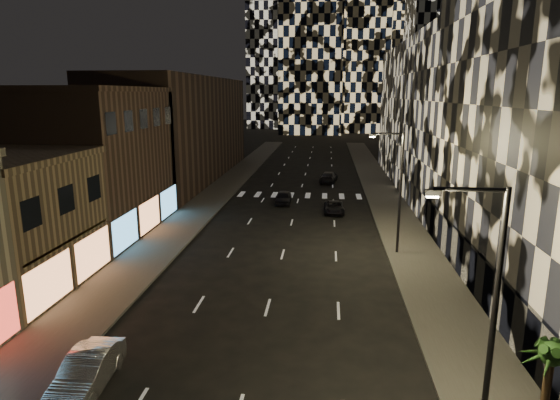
% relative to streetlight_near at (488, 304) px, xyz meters
% --- Properties ---
extents(sidewalk_left, '(4.00, 120.00, 0.15)m').
position_rel_streetlight_near_xyz_m(sidewalk_left, '(-18.35, 40.00, -5.28)').
color(sidewalk_left, '#47443F').
rests_on(sidewalk_left, ground).
extents(sidewalk_right, '(4.00, 120.00, 0.15)m').
position_rel_streetlight_near_xyz_m(sidewalk_right, '(1.65, 40.00, -5.28)').
color(sidewalk_right, '#47443F').
rests_on(sidewalk_right, ground).
extents(curb_left, '(0.20, 120.00, 0.15)m').
position_rel_streetlight_near_xyz_m(curb_left, '(-16.25, 40.00, -5.28)').
color(curb_left, '#4C4C47').
rests_on(curb_left, ground).
extents(curb_right, '(0.20, 120.00, 0.15)m').
position_rel_streetlight_near_xyz_m(curb_right, '(-0.45, 40.00, -5.28)').
color(curb_right, '#4C4C47').
rests_on(curb_right, ground).
extents(retail_brown, '(10.00, 15.00, 12.00)m').
position_rel_streetlight_near_xyz_m(retail_brown, '(-25.35, 23.50, 0.65)').
color(retail_brown, '#453227').
rests_on(retail_brown, ground).
extents(retail_filler_left, '(10.00, 40.00, 14.00)m').
position_rel_streetlight_near_xyz_m(retail_filler_left, '(-25.35, 50.00, 1.65)').
color(retail_filler_left, '#453227').
rests_on(retail_filler_left, ground).
extents(midrise_base, '(0.60, 25.00, 3.00)m').
position_rel_streetlight_near_xyz_m(midrise_base, '(3.95, 14.50, -3.85)').
color(midrise_base, '#383838').
rests_on(midrise_base, ground).
extents(midrise_filler_right, '(16.00, 40.00, 18.00)m').
position_rel_streetlight_near_xyz_m(midrise_filler_right, '(11.65, 47.00, 3.65)').
color(midrise_filler_right, '#232326').
rests_on(midrise_filler_right, ground).
extents(streetlight_near, '(2.55, 0.25, 9.00)m').
position_rel_streetlight_near_xyz_m(streetlight_near, '(0.00, 0.00, 0.00)').
color(streetlight_near, black).
rests_on(streetlight_near, sidewalk_right).
extents(streetlight_far, '(2.55, 0.25, 9.00)m').
position_rel_streetlight_near_xyz_m(streetlight_far, '(0.00, 20.00, 0.00)').
color(streetlight_far, black).
rests_on(streetlight_far, sidewalk_right).
extents(car_silver_parked, '(1.86, 4.69, 1.52)m').
position_rel_streetlight_near_xyz_m(car_silver_parked, '(-14.77, 1.85, -4.59)').
color(car_silver_parked, '#A0A1A6').
rests_on(car_silver_parked, ground).
extents(car_dark_midlane, '(1.63, 4.05, 1.38)m').
position_rel_streetlight_near_xyz_m(car_dark_midlane, '(-9.84, 35.51, -4.66)').
color(car_dark_midlane, black).
rests_on(car_dark_midlane, ground).
extents(car_dark_oncoming, '(2.64, 5.23, 1.46)m').
position_rel_streetlight_near_xyz_m(car_dark_oncoming, '(-4.87, 48.81, -4.62)').
color(car_dark_oncoming, black).
rests_on(car_dark_oncoming, ground).
extents(car_dark_rightlane, '(2.09, 4.31, 1.18)m').
position_rel_streetlight_near_xyz_m(car_dark_rightlane, '(-4.35, 31.89, -4.76)').
color(car_dark_rightlane, black).
rests_on(car_dark_rightlane, ground).
extents(palm_tree, '(2.10, 2.12, 4.16)m').
position_rel_streetlight_near_xyz_m(palm_tree, '(1.98, -0.31, -1.77)').
color(palm_tree, '#47331E').
rests_on(palm_tree, sidewalk_right).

